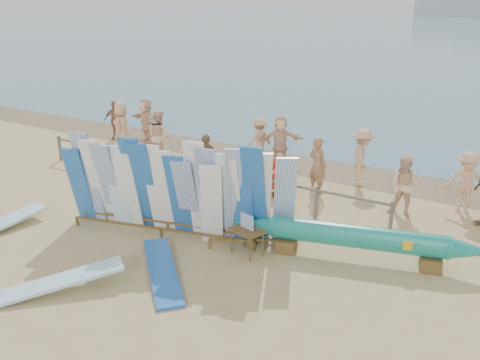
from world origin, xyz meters
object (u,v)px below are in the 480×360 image
Objects in this scene: vendor_table at (247,241)px; beachgoer_extra_1 at (115,120)px; beachgoer_4 at (206,159)px; beachgoer_9 at (362,158)px; beachgoer_0 at (122,127)px; beach_chair_right at (261,183)px; beachgoer_8 at (405,187)px; side_surfboard_rack at (249,201)px; stroller at (272,181)px; flat_board_d at (163,275)px; beachgoer_5 at (280,140)px; outrigger_canoe at (357,238)px; flat_board_b at (57,291)px; beach_chair_left at (199,171)px; main_surfboard_rack at (162,191)px; beachgoer_7 at (318,165)px; beachgoer_2 at (159,136)px; beachgoer_11 at (146,120)px; beachgoer_extra_0 at (466,183)px; beachgoer_3 at (259,139)px.

beachgoer_extra_1 reaches higher than vendor_table.
vendor_table is at bearing -115.08° from beachgoer_4.
beachgoer_0 is (-9.08, -1.04, 0.04)m from beachgoer_9.
beachgoer_8 reaches higher than beach_chair_right.
side_surfboard_rack is 3.61m from stroller.
flat_board_d is 1.57× the size of beachgoer_5.
outrigger_canoe is 6.13× the size of beach_chair_right.
side_surfboard_rack reaches higher than beachgoer_9.
beachgoer_8 reaches higher than flat_board_d.
side_surfboard_rack is at bearing -112.95° from beachgoer_4.
flat_board_b is at bearing -73.63° from beachgoer_extra_1.
outrigger_canoe is 3.04× the size of beachgoer_0.
beach_chair_left is at bearing 88.00° from beachgoer_9.
beachgoer_extra_1 is (-9.66, 5.53, -0.33)m from side_surfboard_rack.
main_surfboard_rack reaches higher than side_surfboard_rack.
beach_chair_right is 3.09m from beachgoer_5.
beachgoer_5 is at bearing 115.70° from outrigger_canoe.
beachgoer_4 is at bearing -163.14° from beach_chair_right.
flat_board_d is 9.82m from beachgoer_0.
stroller is 3.87m from beachgoer_8.
stroller is 0.51× the size of beachgoer_0.
beachgoer_7 is 1.09× the size of beachgoer_extra_1.
main_surfboard_rack is 7.80m from beachgoer_0.
beachgoer_4 is 3.48m from beachgoer_7.
beachgoer_2 is at bearing 142.75° from outrigger_canoe.
beachgoer_5 reaches higher than vendor_table.
beachgoer_5 reaches higher than beach_chair_left.
flat_board_b is 7.22m from beach_chair_left.
beachgoer_extra_1 is at bearing 173.40° from beach_chair_right.
side_surfboard_rack is 1.49× the size of beachgoer_8.
beachgoer_0 is 1.47m from beachgoer_11.
beachgoer_11 reaches higher than beachgoer_extra_0.
beachgoer_11 reaches higher than beachgoer_5.
side_surfboard_rack is 1.56× the size of beachgoer_extra_1.
outrigger_canoe is 3.16× the size of beachgoer_9.
beachgoer_7 is 0.95× the size of beachgoer_2.
beach_chair_right is 8.53m from beachgoer_extra_1.
beachgoer_8 reaches higher than beachgoer_3.
vendor_table is 4.81m from beachgoer_8.
flat_board_b is at bearing -152.20° from beachgoer_4.
beachgoer_5 is 0.93× the size of beachgoer_2.
beachgoer_11 reaches higher than beach_chair_right.
beachgoer_8 is 12.48m from beachgoer_extra_1.
stroller is 5.41m from beachgoer_extra_0.
beach_chair_right is 4.21m from beachgoer_8.
main_surfboard_rack is 2.18m from side_surfboard_rack.
beachgoer_3 is 1.00× the size of beachgoer_extra_1.
beachgoer_4 is (-1.03, 6.77, 0.81)m from flat_board_b.
beachgoer_7 is (0.86, 6.25, 0.87)m from flat_board_d.
beachgoer_9 reaches higher than stroller.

